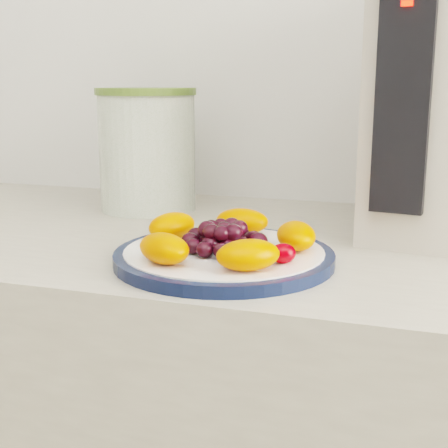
% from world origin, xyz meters
% --- Properties ---
extents(plate_rim, '(0.27, 0.27, 0.01)m').
position_xyz_m(plate_rim, '(-0.10, 1.05, 0.91)').
color(plate_rim, '#0C1735').
rests_on(plate_rim, counter).
extents(plate_face, '(0.25, 0.25, 0.02)m').
position_xyz_m(plate_face, '(-0.10, 1.05, 0.91)').
color(plate_face, white).
rests_on(plate_face, counter).
extents(canister, '(0.21, 0.21, 0.20)m').
position_xyz_m(canister, '(-0.33, 1.33, 1.00)').
color(canister, '#365B16').
rests_on(canister, counter).
extents(canister_lid, '(0.22, 0.22, 0.01)m').
position_xyz_m(canister_lid, '(-0.33, 1.33, 1.11)').
color(canister_lid, '#56702E').
rests_on(canister_lid, canister).
extents(appliance_panel, '(0.07, 0.03, 0.29)m').
position_xyz_m(appliance_panel, '(0.10, 1.17, 1.10)').
color(appliance_panel, black).
rests_on(appliance_panel, appliance_body).
extents(appliance_led, '(0.01, 0.01, 0.01)m').
position_xyz_m(appliance_led, '(0.10, 1.15, 1.21)').
color(appliance_led, '#FF0C05').
rests_on(appliance_led, appliance_panel).
extents(fruit_plate, '(0.24, 0.23, 0.04)m').
position_xyz_m(fruit_plate, '(-0.10, 1.05, 0.93)').
color(fruit_plate, '#FF5600').
rests_on(fruit_plate, plate_face).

